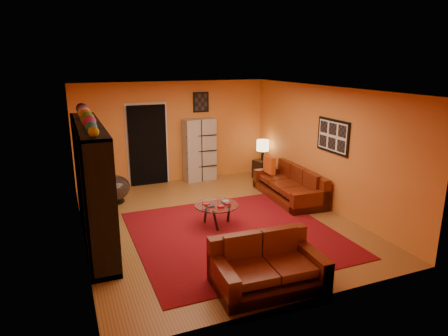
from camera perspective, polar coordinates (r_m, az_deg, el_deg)
name	(u,v)px	position (r m, az deg, el deg)	size (l,w,h in m)	color
floor	(216,221)	(8.05, -1.17, -7.58)	(6.00, 6.00, 0.00)	brown
ceiling	(215,89)	(7.44, -1.28, 11.20)	(6.00, 6.00, 0.00)	white
wall_back	(174,132)	(10.44, -7.20, 5.07)	(6.00, 6.00, 0.00)	orange
wall_front	(302,211)	(5.09, 11.14, -6.10)	(6.00, 6.00, 0.00)	orange
wall_left	(77,172)	(7.16, -20.22, -0.47)	(6.00, 6.00, 0.00)	orange
wall_right	(324,147)	(8.83, 14.11, 2.87)	(6.00, 6.00, 0.00)	orange
rug	(235,234)	(7.49, 1.51, -9.35)	(3.60, 3.60, 0.01)	#590A11
doorway	(148,145)	(10.30, -10.85, 3.19)	(0.95, 0.10, 2.04)	black
wall_art_right	(333,136)	(8.53, 15.31, 4.41)	(0.03, 1.00, 0.70)	black
wall_art_back	(201,102)	(10.53, -3.32, 9.38)	(0.42, 0.03, 0.52)	black
entertainment_unit	(93,184)	(7.24, -18.26, -2.20)	(0.45, 3.00, 2.10)	black
tv	(95,186)	(7.34, -17.88, -2.46)	(0.12, 0.93, 0.53)	black
sofa	(292,186)	(9.40, 9.63, -2.55)	(1.00, 2.18, 0.85)	#4D160A
loveseat	(266,266)	(5.89, 6.01, -13.70)	(1.58, 1.00, 0.85)	#4D160A
throw_pillow	(269,165)	(9.83, 6.50, 0.46)	(0.12, 0.42, 0.42)	#DD5618
coffee_table	(217,207)	(7.71, -1.06, -5.60)	(0.85, 0.85, 0.42)	silver
storage_cabinet	(200,150)	(10.52, -3.51, 2.59)	(0.82, 0.36, 1.64)	#B0AAA2
bowl_chair	(112,188)	(9.30, -15.65, -2.79)	(0.77, 0.77, 0.63)	black
side_table	(262,169)	(10.86, 5.47, -0.16)	(0.40, 0.40, 0.50)	black
table_lamp	(263,146)	(10.71, 5.56, 3.17)	(0.33, 0.33, 0.55)	black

